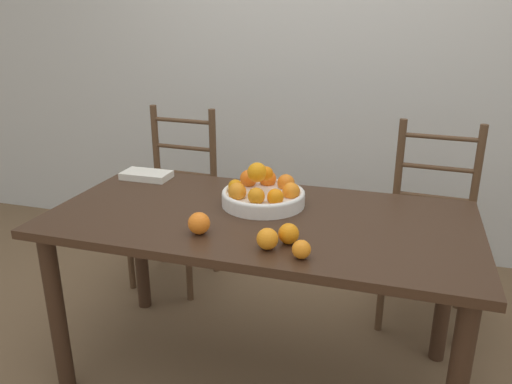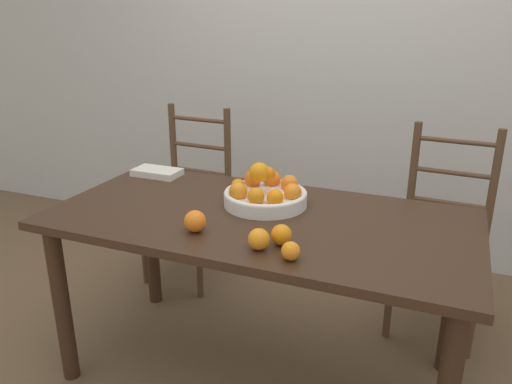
% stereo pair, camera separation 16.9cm
% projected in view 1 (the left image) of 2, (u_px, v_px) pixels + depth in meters
% --- Properties ---
extents(ground_plane, '(12.00, 12.00, 0.00)m').
position_uv_depth(ground_plane, '(260.00, 371.00, 2.26)').
color(ground_plane, brown).
extents(wall_back, '(8.00, 0.06, 2.60)m').
position_uv_depth(wall_back, '(326.00, 53.00, 3.13)').
color(wall_back, beige).
rests_on(wall_back, ground_plane).
extents(dining_table, '(1.70, 0.84, 0.77)m').
position_uv_depth(dining_table, '(260.00, 238.00, 2.04)').
color(dining_table, '#382316').
rests_on(dining_table, ground_plane).
extents(fruit_bowl, '(0.35, 0.35, 0.19)m').
position_uv_depth(fruit_bowl, '(263.00, 193.00, 2.10)').
color(fruit_bowl, white).
rests_on(fruit_bowl, dining_table).
extents(orange_loose_0, '(0.08, 0.08, 0.08)m').
position_uv_depth(orange_loose_0, '(267.00, 239.00, 1.70)').
color(orange_loose_0, orange).
rests_on(orange_loose_0, dining_table).
extents(orange_loose_1, '(0.06, 0.06, 0.06)m').
position_uv_depth(orange_loose_1, '(301.00, 249.00, 1.64)').
color(orange_loose_1, orange).
rests_on(orange_loose_1, dining_table).
extents(orange_loose_2, '(0.07, 0.07, 0.07)m').
position_uv_depth(orange_loose_2, '(289.00, 234.00, 1.75)').
color(orange_loose_2, orange).
rests_on(orange_loose_2, dining_table).
extents(orange_loose_3, '(0.08, 0.08, 0.08)m').
position_uv_depth(orange_loose_3, '(199.00, 223.00, 1.82)').
color(orange_loose_3, orange).
rests_on(orange_loose_3, dining_table).
extents(chair_left, '(0.44, 0.42, 1.03)m').
position_uv_depth(chair_left, '(176.00, 204.00, 2.94)').
color(chair_left, '#513823').
rests_on(chair_left, ground_plane).
extents(chair_right, '(0.44, 0.43, 1.03)m').
position_uv_depth(chair_right, '(429.00, 233.00, 2.55)').
color(chair_right, '#513823').
rests_on(chair_right, ground_plane).
extents(book_stack, '(0.23, 0.13, 0.03)m').
position_uv_depth(book_stack, '(147.00, 175.00, 2.45)').
color(book_stack, silver).
rests_on(book_stack, dining_table).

